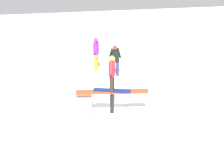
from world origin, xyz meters
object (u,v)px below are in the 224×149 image
rail_feature (112,94)px  main_rider_on_rail (112,74)px  bystander_purple (96,52)px  bystander_black (115,59)px

rail_feature → main_rider_on_rail: size_ratio=1.94×
rail_feature → bystander_purple: size_ratio=1.52×
bystander_black → bystander_purple: (-0.58, 1.29, 0.09)m
rail_feature → main_rider_on_rail: 0.75m
main_rider_on_rail → bystander_black: bearing=95.8°
main_rider_on_rail → bystander_black: main_rider_on_rail is taller
main_rider_on_rail → bystander_black: size_ratio=0.86×
bystander_black → bystander_purple: bystander_purple is taller
main_rider_on_rail → bystander_black: (1.44, 3.94, -0.61)m
rail_feature → main_rider_on_rail: main_rider_on_rail is taller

